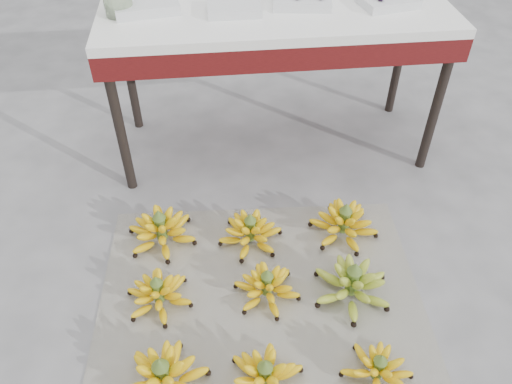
{
  "coord_description": "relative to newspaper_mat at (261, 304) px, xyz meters",
  "views": [
    {
      "loc": [
        -0.25,
        -1.14,
        1.62
      ],
      "look_at": [
        -0.09,
        0.34,
        0.27
      ],
      "focal_mm": 35.0,
      "sensor_mm": 36.0,
      "label": 1
    }
  ],
  "objects": [
    {
      "name": "ground",
      "position": [
        0.1,
        0.01,
        -0.0
      ],
      "size": [
        60.0,
        60.0,
        0.0
      ],
      "primitive_type": "plane",
      "color": "slate",
      "rests_on": "ground"
    },
    {
      "name": "newspaper_mat",
      "position": [
        0.0,
        0.0,
        0.0
      ],
      "size": [
        1.31,
        1.12,
        0.01
      ],
      "primitive_type": "cube",
      "rotation": [
        0.0,
        0.0,
        -0.05
      ],
      "color": "beige",
      "rests_on": "ground"
    },
    {
      "name": "bunch_front_left",
      "position": [
        -0.36,
        -0.3,
        0.07
      ],
      "size": [
        0.31,
        0.31,
        0.18
      ],
      "rotation": [
        0.0,
        0.0,
        -0.04
      ],
      "color": "yellow",
      "rests_on": "newspaper_mat"
    },
    {
      "name": "bunch_front_center",
      "position": [
        -0.03,
        -0.33,
        0.06
      ],
      "size": [
        0.3,
        0.3,
        0.16
      ],
      "rotation": [
        0.0,
        0.0,
        -0.13
      ],
      "color": "yellow",
      "rests_on": "newspaper_mat"
    },
    {
      "name": "bunch_front_right",
      "position": [
        0.35,
        -0.34,
        0.05
      ],
      "size": [
        0.3,
        0.3,
        0.15
      ],
      "rotation": [
        0.0,
        0.0,
        -0.3
      ],
      "color": "yellow",
      "rests_on": "newspaper_mat"
    },
    {
      "name": "bunch_mid_left",
      "position": [
        -0.39,
        0.05,
        0.06
      ],
      "size": [
        0.32,
        0.32,
        0.16
      ],
      "rotation": [
        0.0,
        0.0,
        0.29
      ],
      "color": "yellow",
      "rests_on": "newspaper_mat"
    },
    {
      "name": "bunch_mid_center",
      "position": [
        0.03,
        0.04,
        0.06
      ],
      "size": [
        0.3,
        0.3,
        0.16
      ],
      "rotation": [
        0.0,
        0.0,
        0.18
      ],
      "color": "yellow",
      "rests_on": "newspaper_mat"
    },
    {
      "name": "bunch_mid_right",
      "position": [
        0.35,
        0.0,
        0.07
      ],
      "size": [
        0.39,
        0.39,
        0.19
      ],
      "rotation": [
        0.0,
        0.0,
        0.32
      ],
      "color": "#7BA932",
      "rests_on": "newspaper_mat"
    },
    {
      "name": "bunch_back_left",
      "position": [
        -0.39,
        0.37,
        0.06
      ],
      "size": [
        0.38,
        0.38,
        0.18
      ],
      "rotation": [
        0.0,
        0.0,
        0.34
      ],
      "color": "yellow",
      "rests_on": "newspaper_mat"
    },
    {
      "name": "bunch_back_center",
      "position": [
        -0.01,
        0.33,
        0.06
      ],
      "size": [
        0.34,
        0.34,
        0.17
      ],
      "rotation": [
        0.0,
        0.0,
        -0.33
      ],
      "color": "yellow",
      "rests_on": "newspaper_mat"
    },
    {
      "name": "bunch_back_right",
      "position": [
        0.4,
        0.33,
        0.06
      ],
      "size": [
        0.39,
        0.39,
        0.18
      ],
      "rotation": [
        0.0,
        0.0,
        -0.42
      ],
      "color": "yellow",
      "rests_on": "newspaper_mat"
    },
    {
      "name": "vendor_table",
      "position": [
        0.18,
        1.02,
        0.66
      ],
      "size": [
        1.56,
        0.62,
        0.75
      ],
      "color": "black",
      "rests_on": "ground"
    },
    {
      "name": "tray_far_left",
      "position": [
        -0.38,
        1.05,
        0.77
      ],
      "size": [
        0.3,
        0.24,
        0.04
      ],
      "color": "silver",
      "rests_on": "vendor_table"
    },
    {
      "name": "tray_left",
      "position": [
        -0.01,
        0.98,
        0.76
      ],
      "size": [
        0.23,
        0.17,
        0.04
      ],
      "color": "silver",
      "rests_on": "vendor_table"
    },
    {
      "name": "tray_right",
      "position": [
        0.3,
        1.03,
        0.77
      ],
      "size": [
        0.28,
        0.22,
        0.06
      ],
      "color": "silver",
      "rests_on": "vendor_table"
    },
    {
      "name": "tray_far_right",
      "position": [
        0.67,
        0.99,
        0.77
      ],
      "size": [
        0.27,
        0.22,
        0.06
      ],
      "color": "silver",
      "rests_on": "vendor_table"
    }
  ]
}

